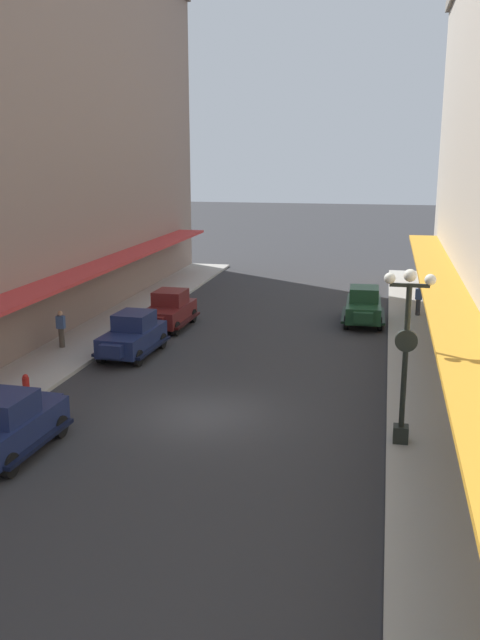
{
  "coord_description": "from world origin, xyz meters",
  "views": [
    {
      "loc": [
        5.71,
        -20.49,
        8.41
      ],
      "look_at": [
        0.0,
        6.0,
        1.8
      ],
      "focal_mm": 38.27,
      "sensor_mm": 36.0,
      "label": 1
    }
  ],
  "objects_px": {
    "lamp_post_with_clock": "(406,349)",
    "pedestrian_1": "(61,329)",
    "parked_car_2": "(133,334)",
    "pedestrian_0": "(419,299)",
    "fire_hydrant": "(26,385)",
    "parked_car_0": "(169,309)",
    "parked_car_3": "(9,423)",
    "parked_car_1": "(364,305)"
  },
  "relations": [
    {
      "from": "parked_car_2",
      "to": "pedestrian_0",
      "type": "bearing_deg",
      "value": 38.32
    },
    {
      "from": "lamp_post_with_clock",
      "to": "parked_car_3",
      "type": "bearing_deg",
      "value": -165.51
    },
    {
      "from": "fire_hydrant",
      "to": "parked_car_0",
      "type": "bearing_deg",
      "value": 81.19
    },
    {
      "from": "parked_car_2",
      "to": "parked_car_3",
      "type": "bearing_deg",
      "value": -89.43
    },
    {
      "from": "parked_car_3",
      "to": "lamp_post_with_clock",
      "type": "relative_size",
      "value": 0.83
    },
    {
      "from": "fire_hydrant",
      "to": "pedestrian_1",
      "type": "height_order",
      "value": "pedestrian_1"
    },
    {
      "from": "parked_car_1",
      "to": "pedestrian_1",
      "type": "bearing_deg",
      "value": -148.49
    },
    {
      "from": "parked_car_1",
      "to": "lamp_post_with_clock",
      "type": "xyz_separation_m",
      "value": [
        1.66,
        -15.09,
        2.04
      ]
    },
    {
      "from": "parked_car_1",
      "to": "parked_car_2",
      "type": "height_order",
      "value": "same"
    },
    {
      "from": "fire_hydrant",
      "to": "lamp_post_with_clock",
      "type": "bearing_deg",
      "value": -5.4
    },
    {
      "from": "pedestrian_0",
      "to": "parked_car_2",
      "type": "bearing_deg",
      "value": -141.68
    },
    {
      "from": "lamp_post_with_clock",
      "to": "pedestrian_0",
      "type": "xyz_separation_m",
      "value": [
        1.11,
        16.88,
        -1.97
      ]
    },
    {
      "from": "parked_car_2",
      "to": "pedestrian_0",
      "type": "xyz_separation_m",
      "value": [
        12.2,
        9.64,
        0.07
      ]
    },
    {
      "from": "parked_car_2",
      "to": "pedestrian_1",
      "type": "xyz_separation_m",
      "value": [
        -3.32,
        0.03,
        0.05
      ]
    },
    {
      "from": "parked_car_2",
      "to": "pedestrian_0",
      "type": "relative_size",
      "value": 2.58
    },
    {
      "from": "parked_car_1",
      "to": "pedestrian_0",
      "type": "relative_size",
      "value": 2.57
    },
    {
      "from": "parked_car_1",
      "to": "pedestrian_1",
      "type": "height_order",
      "value": "parked_car_1"
    },
    {
      "from": "parked_car_2",
      "to": "pedestrian_1",
      "type": "height_order",
      "value": "parked_car_2"
    },
    {
      "from": "lamp_post_with_clock",
      "to": "fire_hydrant",
      "type": "relative_size",
      "value": 6.29
    },
    {
      "from": "parked_car_3",
      "to": "pedestrian_0",
      "type": "height_order",
      "value": "parked_car_3"
    },
    {
      "from": "pedestrian_1",
      "to": "parked_car_3",
      "type": "bearing_deg",
      "value": -71.3
    },
    {
      "from": "parked_car_3",
      "to": "pedestrian_1",
      "type": "relative_size",
      "value": 2.62
    },
    {
      "from": "parked_car_2",
      "to": "lamp_post_with_clock",
      "type": "xyz_separation_m",
      "value": [
        11.1,
        -7.24,
        2.04
      ]
    },
    {
      "from": "fire_hydrant",
      "to": "pedestrian_0",
      "type": "distance_m",
      "value": 20.93
    },
    {
      "from": "lamp_post_with_clock",
      "to": "pedestrian_1",
      "type": "bearing_deg",
      "value": 153.25
    },
    {
      "from": "parked_car_0",
      "to": "lamp_post_with_clock",
      "type": "xyz_separation_m",
      "value": [
        11.05,
        -12.16,
        2.04
      ]
    },
    {
      "from": "parked_car_2",
      "to": "parked_car_1",
      "type": "bearing_deg",
      "value": 39.76
    },
    {
      "from": "parked_car_3",
      "to": "pedestrian_0",
      "type": "relative_size",
      "value": 2.58
    },
    {
      "from": "lamp_post_with_clock",
      "to": "parked_car_1",
      "type": "bearing_deg",
      "value": 96.29
    },
    {
      "from": "parked_car_2",
      "to": "lamp_post_with_clock",
      "type": "height_order",
      "value": "lamp_post_with_clock"
    },
    {
      "from": "parked_car_3",
      "to": "parked_car_2",
      "type": "bearing_deg",
      "value": 90.57
    },
    {
      "from": "parked_car_1",
      "to": "parked_car_2",
      "type": "relative_size",
      "value": 1.0
    },
    {
      "from": "parked_car_0",
      "to": "parked_car_1",
      "type": "relative_size",
      "value": 1.0
    },
    {
      "from": "parked_car_0",
      "to": "lamp_post_with_clock",
      "type": "bearing_deg",
      "value": -47.73
    },
    {
      "from": "parked_car_3",
      "to": "fire_hydrant",
      "type": "height_order",
      "value": "parked_car_3"
    },
    {
      "from": "lamp_post_with_clock",
      "to": "pedestrian_0",
      "type": "height_order",
      "value": "lamp_post_with_clock"
    },
    {
      "from": "pedestrian_0",
      "to": "fire_hydrant",
      "type": "bearing_deg",
      "value": -131.47
    },
    {
      "from": "parked_car_0",
      "to": "fire_hydrant",
      "type": "relative_size",
      "value": 5.23
    },
    {
      "from": "parked_car_0",
      "to": "pedestrian_0",
      "type": "bearing_deg",
      "value": 21.23
    },
    {
      "from": "parked_car_3",
      "to": "pedestrian_1",
      "type": "bearing_deg",
      "value": 108.7
    },
    {
      "from": "parked_car_0",
      "to": "parked_car_3",
      "type": "bearing_deg",
      "value": -89.78
    },
    {
      "from": "parked_car_0",
      "to": "pedestrian_0",
      "type": "xyz_separation_m",
      "value": [
        12.16,
        4.72,
        0.07
      ]
    }
  ]
}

